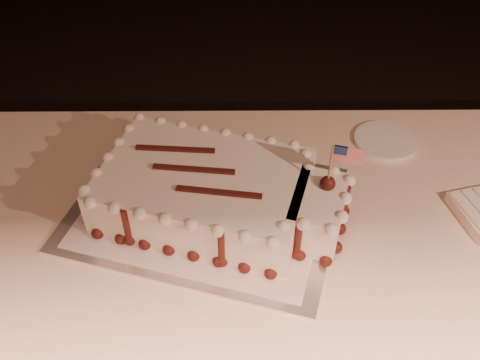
{
  "coord_description": "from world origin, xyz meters",
  "views": [
    {
      "loc": [
        -0.28,
        -0.25,
        1.64
      ],
      "look_at": [
        -0.27,
        0.61,
        0.84
      ],
      "focal_mm": 40.0,
      "sensor_mm": 36.0,
      "label": 1
    }
  ],
  "objects_px": {
    "side_plate": "(385,141)",
    "sheet_cake": "(218,193)",
    "cake_board": "(205,208)",
    "banquet_table": "(338,305)"
  },
  "relations": [
    {
      "from": "cake_board",
      "to": "sheet_cake",
      "type": "xyz_separation_m",
      "value": [
        0.03,
        -0.01,
        0.06
      ]
    },
    {
      "from": "banquet_table",
      "to": "side_plate",
      "type": "xyz_separation_m",
      "value": [
        0.11,
        0.25,
        0.38
      ]
    },
    {
      "from": "banquet_table",
      "to": "sheet_cake",
      "type": "bearing_deg",
      "value": -179.91
    },
    {
      "from": "side_plate",
      "to": "sheet_cake",
      "type": "bearing_deg",
      "value": -149.89
    },
    {
      "from": "banquet_table",
      "to": "sheet_cake",
      "type": "distance_m",
      "value": 0.54
    },
    {
      "from": "banquet_table",
      "to": "cake_board",
      "type": "distance_m",
      "value": 0.52
    },
    {
      "from": "cake_board",
      "to": "sheet_cake",
      "type": "height_order",
      "value": "sheet_cake"
    },
    {
      "from": "cake_board",
      "to": "sheet_cake",
      "type": "distance_m",
      "value": 0.07
    },
    {
      "from": "banquet_table",
      "to": "cake_board",
      "type": "xyz_separation_m",
      "value": [
        -0.35,
        0.01,
        0.38
      ]
    },
    {
      "from": "sheet_cake",
      "to": "side_plate",
      "type": "distance_m",
      "value": 0.51
    }
  ]
}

